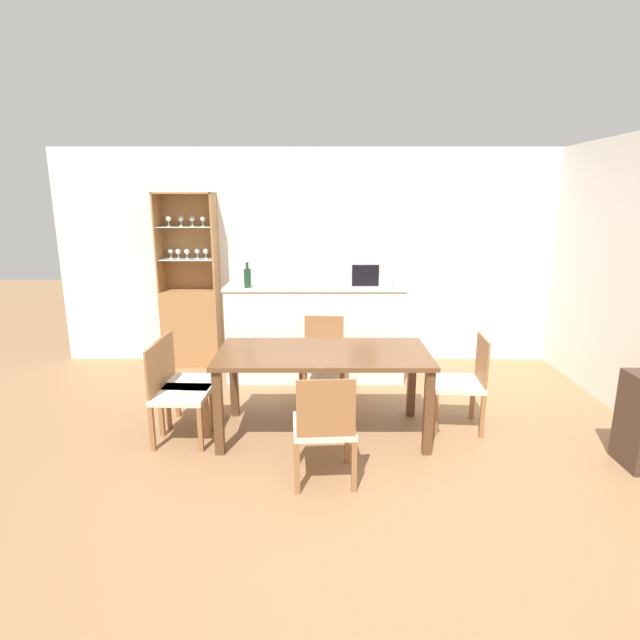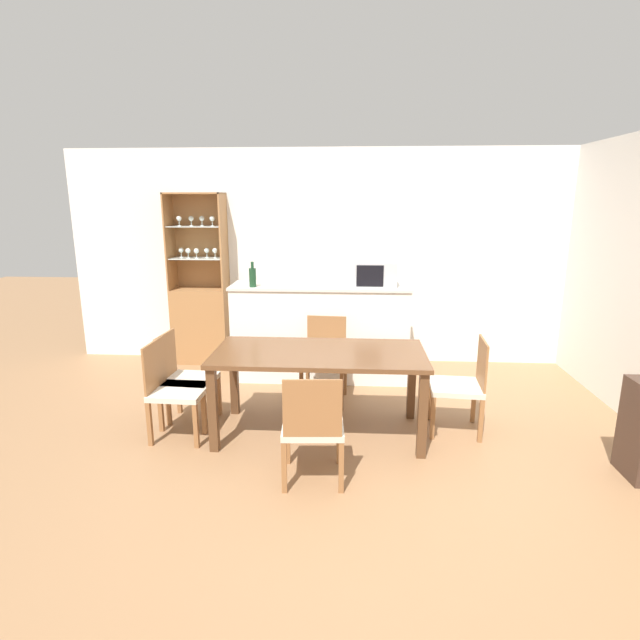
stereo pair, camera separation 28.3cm
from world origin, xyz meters
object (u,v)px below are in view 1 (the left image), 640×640
dining_table (324,362)px  dining_chair_head_far (324,359)px  dining_chair_side_left_near (178,393)px  dining_chair_side_left_far (186,382)px  wine_bottle (249,277)px  dining_chair_head_near (325,427)px  microwave (371,273)px  display_cabinet (193,314)px  dining_chair_side_right_far (463,382)px

dining_table → dining_chair_head_far: size_ratio=2.13×
dining_chair_side_left_near → dining_chair_head_far: bearing=128.1°
dining_chair_side_left_far → dining_table: bearing=87.8°
dining_table → wine_bottle: (-0.79, 1.23, 0.52)m
dining_chair_head_near → dining_chair_side_left_far: (-1.21, 0.88, 0.00)m
dining_chair_side_left_near → microwave: (1.72, 1.53, 0.77)m
display_cabinet → dining_table: (1.57, -1.89, 0.02)m
dining_table → dining_chair_head_far: 0.78m
display_cabinet → dining_chair_head_far: (1.58, -1.14, -0.20)m
dining_chair_head_near → wine_bottle: wine_bottle is taller
dining_chair_side_left_near → display_cabinet: bearing=-167.5°
dining_chair_side_right_far → dining_chair_side_left_far: size_ratio=1.00×
display_cabinet → wine_bottle: (0.78, -0.66, 0.55)m
dining_chair_head_near → dining_chair_side_left_far: same height
dining_table → dining_chair_head_far: dining_chair_head_far is taller
microwave → dining_chair_side_left_far: bearing=-143.3°
dining_chair_head_far → microwave: (0.51, 0.65, 0.77)m
dining_chair_head_far → dining_chair_side_left_near: 1.49m
dining_table → dining_chair_side_left_far: (-1.21, 0.13, -0.22)m
microwave → wine_bottle: 1.31m
dining_chair_side_left_far → dining_chair_side_left_near: bearing=3.9°
display_cabinet → dining_chair_head_near: size_ratio=2.48×
dining_chair_head_far → wine_bottle: wine_bottle is taller
display_cabinet → dining_chair_head_near: 3.08m
display_cabinet → dining_chair_side_left_near: (0.37, -2.01, -0.20)m
display_cabinet → dining_chair_head_far: 1.95m
dining_chair_side_left_near → dining_chair_side_left_far: bearing=-177.9°
dining_chair_side_right_far → dining_chair_head_near: bearing=130.6°
dining_table → dining_chair_head_near: (0.00, -0.75, -0.22)m
dining_chair_side_right_far → microwave: 1.65m
dining_chair_side_left_far → wine_bottle: 1.39m
display_cabinet → dining_chair_side_left_near: size_ratio=2.48×
display_cabinet → dining_table: 2.46m
dining_chair_side_left_near → dining_chair_side_left_far: 0.26m
dining_chair_side_left_far → wine_bottle: (0.42, 1.10, 0.75)m
dining_chair_side_right_far → dining_chair_side_left_near: same height
dining_chair_side_left_far → microwave: (1.71, 1.28, 0.77)m
dining_chair_head_near → dining_table: bearing=86.5°
dining_chair_side_right_far → microwave: bearing=33.0°
dining_chair_head_far → dining_chair_head_near: bearing=94.0°
display_cabinet → wine_bottle: 1.16m
dining_chair_side_right_far → dining_chair_side_left_near: (-2.41, -0.25, 0.00)m
display_cabinet → dining_chair_side_left_near: display_cabinet is taller
dining_chair_head_near → wine_bottle: 2.26m
dining_chair_head_far → dining_chair_side_left_far: 1.36m
dining_chair_head_far → dining_chair_side_left_far: (-1.21, -0.62, 0.00)m
dining_table → dining_chair_side_left_near: 1.23m
dining_table → dining_chair_head_near: bearing=-89.8°
wine_bottle → dining_chair_side_left_far: bearing=-110.9°
dining_chair_head_far → dining_table: bearing=93.8°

